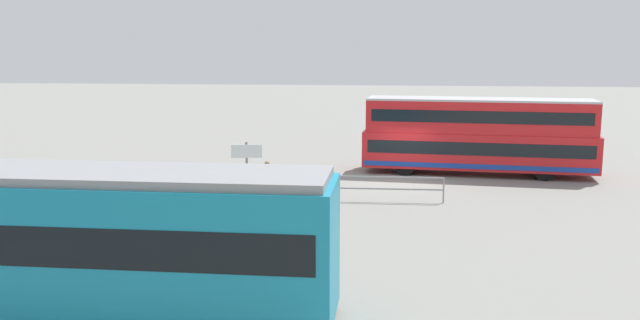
% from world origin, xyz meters
% --- Properties ---
extents(ground_plane, '(160.00, 160.00, 0.00)m').
position_xyz_m(ground_plane, '(0.00, 0.00, 0.00)').
color(ground_plane, gray).
extents(double_decker_bus, '(11.61, 3.53, 3.84)m').
position_xyz_m(double_decker_bus, '(-3.81, -2.45, 1.97)').
color(double_decker_bus, red).
rests_on(double_decker_bus, ground).
extents(tram_yellow, '(14.39, 2.62, 3.60)m').
position_xyz_m(tram_yellow, '(8.90, 16.83, 1.87)').
color(tram_yellow, teal).
rests_on(tram_yellow, ground).
extents(pedestrian_near_railing, '(0.45, 0.45, 1.61)m').
position_xyz_m(pedestrian_near_railing, '(5.73, 4.05, 0.92)').
color(pedestrian_near_railing, black).
rests_on(pedestrian_near_railing, ground).
extents(pedestrian_railing, '(9.90, 0.28, 1.08)m').
position_xyz_m(pedestrian_railing, '(3.24, 4.20, 0.75)').
color(pedestrian_railing, gray).
rests_on(pedestrian_railing, ground).
extents(info_sign, '(1.26, 0.29, 2.49)m').
position_xyz_m(info_sign, '(6.48, 4.62, 1.76)').
color(info_sign, slate).
rests_on(info_sign, ground).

